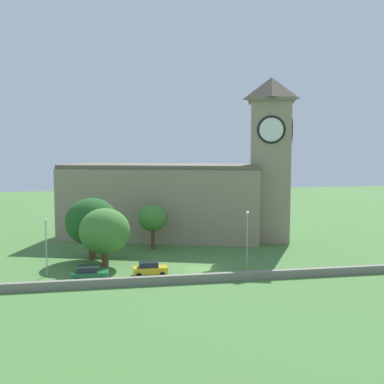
% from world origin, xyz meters
% --- Properties ---
extents(ground_plane, '(200.00, 200.00, 0.00)m').
position_xyz_m(ground_plane, '(0.00, 15.00, 0.00)').
color(ground_plane, '#477538').
extents(church, '(40.33, 22.44, 27.11)m').
position_xyz_m(church, '(0.66, 21.33, 7.69)').
color(church, gray).
rests_on(church, ground).
extents(quay_barrier, '(58.40, 0.70, 0.96)m').
position_xyz_m(quay_barrier, '(0.00, -5.57, 0.48)').
color(quay_barrier, gray).
rests_on(quay_barrier, ground).
extents(car_green, '(4.31, 2.53, 1.72)m').
position_xyz_m(car_green, '(-13.88, -2.74, 0.87)').
color(car_green, '#1E6B38').
rests_on(car_green, ground).
extents(car_yellow, '(4.20, 2.11, 1.72)m').
position_xyz_m(car_yellow, '(-6.72, -1.82, 0.87)').
color(car_yellow, gold).
rests_on(car_yellow, ground).
extents(streetlamp_west_end, '(0.44, 0.44, 7.08)m').
position_xyz_m(streetlamp_west_end, '(-19.07, 0.16, 4.72)').
color(streetlamp_west_end, '#9EA0A5').
rests_on(streetlamp_west_end, ground).
extents(streetlamp_west_mid, '(0.44, 0.44, 7.51)m').
position_xyz_m(streetlamp_west_mid, '(5.91, -0.78, 4.96)').
color(streetlamp_west_mid, '#9EA0A5').
rests_on(streetlamp_west_mid, ground).
extents(tree_by_tower, '(6.65, 6.65, 7.70)m').
position_xyz_m(tree_by_tower, '(-12.13, 3.77, 4.68)').
color(tree_by_tower, brown).
rests_on(tree_by_tower, ground).
extents(tree_churchyard, '(4.47, 4.47, 6.87)m').
position_xyz_m(tree_churchyard, '(-4.96, 13.04, 4.81)').
color(tree_churchyard, brown).
rests_on(tree_churchyard, ground).
extents(tree_riverside_west, '(7.28, 7.28, 8.63)m').
position_xyz_m(tree_riverside_west, '(-13.93, 7.80, 5.32)').
color(tree_riverside_west, brown).
rests_on(tree_riverside_west, ground).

